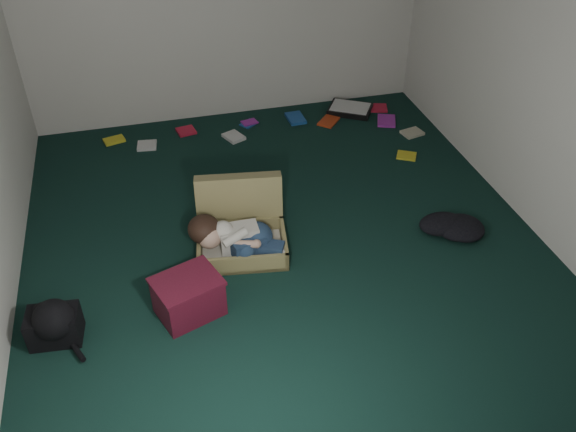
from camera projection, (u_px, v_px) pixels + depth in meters
name	position (u px, v px, depth m)	size (l,w,h in m)	color
floor	(283.00, 240.00, 4.86)	(4.50, 4.50, 0.00)	black
wall_front	(427.00, 337.00, 2.34)	(4.50, 4.50, 0.00)	white
wall_right	(545.00, 60.00, 4.48)	(4.50, 4.50, 0.00)	white
suitcase	(241.00, 227.00, 4.75)	(0.77, 0.76, 0.50)	#918650
person	(235.00, 237.00, 4.58)	(0.72, 0.43, 0.31)	beige
maroon_bin	(188.00, 296.00, 4.14)	(0.52, 0.47, 0.30)	#501020
backpack	(54.00, 325.00, 3.97)	(0.41, 0.33, 0.25)	black
clothing_pile	(454.00, 225.00, 4.91)	(0.41, 0.34, 0.13)	black
paper_tray	(350.00, 109.00, 6.60)	(0.56, 0.52, 0.06)	black
book_scatter	(292.00, 128.00, 6.30)	(3.15, 1.27, 0.02)	yellow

